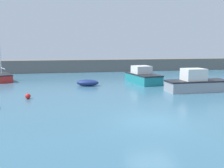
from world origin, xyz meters
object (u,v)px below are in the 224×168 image
at_px(dinghy_near_pier, 88,83).
at_px(sailboat_tall_mast, 2,77).
at_px(motorboat_with_cabin, 142,76).
at_px(motorboat_grey_hull, 196,83).
at_px(mooring_buoy_red, 28,96).

bearing_deg(dinghy_near_pier, sailboat_tall_mast, 165.23).
bearing_deg(motorboat_with_cabin, motorboat_grey_hull, 19.13).
bearing_deg(mooring_buoy_red, motorboat_grey_hull, 1.42).
bearing_deg(dinghy_near_pier, motorboat_with_cabin, 24.00).
bearing_deg(motorboat_with_cabin, sailboat_tall_mast, -114.11).
bearing_deg(sailboat_tall_mast, motorboat_with_cabin, -128.24).
bearing_deg(motorboat_grey_hull, mooring_buoy_red, -179.10).
xyz_separation_m(motorboat_grey_hull, motorboat_with_cabin, (-2.98, 5.89, -0.04)).
relative_size(dinghy_near_pier, motorboat_with_cabin, 0.46).
distance_m(dinghy_near_pier, motorboat_with_cabin, 6.12).
relative_size(dinghy_near_pier, sailboat_tall_mast, 0.39).
relative_size(sailboat_tall_mast, motorboat_with_cabin, 1.19).
bearing_deg(dinghy_near_pier, mooring_buoy_red, -117.99).
bearing_deg(mooring_buoy_red, sailboat_tall_mast, 111.19).
xyz_separation_m(dinghy_near_pier, motorboat_with_cabin, (6.04, 0.90, 0.38)).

